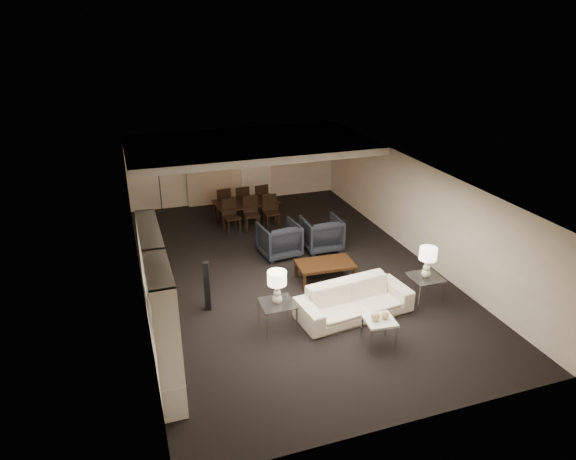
{
  "coord_description": "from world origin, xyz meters",
  "views": [
    {
      "loc": [
        -3.67,
        -10.8,
        5.93
      ],
      "look_at": [
        0.0,
        0.0,
        1.1
      ],
      "focal_mm": 32.0,
      "sensor_mm": 36.0,
      "label": 1
    }
  ],
  "objects_px": {
    "sofa": "(354,300)",
    "side_table_left": "(277,316)",
    "table_lamp_left": "(277,287)",
    "floor_lamp": "(160,188)",
    "coffee_table": "(325,272)",
    "table_lamp_right": "(427,263)",
    "armchair_left": "(279,239)",
    "pendant_light": "(260,160)",
    "marble_table": "(379,332)",
    "vase_amber": "(159,293)",
    "chair_nl": "(232,217)",
    "floor_speaker": "(207,286)",
    "chair_fl": "(222,202)",
    "television": "(158,294)",
    "chair_nm": "(252,214)",
    "chair_fr": "(259,198)",
    "chair_fm": "(241,200)",
    "dining_table": "(246,212)",
    "armchair_right": "(321,234)",
    "vase_blue": "(166,338)",
    "chair_nr": "(271,212)",
    "side_table_right": "(424,289)"
  },
  "relations": [
    {
      "from": "coffee_table",
      "to": "vase_amber",
      "type": "relative_size",
      "value": 8.11
    },
    {
      "from": "side_table_left",
      "to": "chair_fm",
      "type": "bearing_deg",
      "value": 82.36
    },
    {
      "from": "coffee_table",
      "to": "chair_fl",
      "type": "height_order",
      "value": "chair_fl"
    },
    {
      "from": "television",
      "to": "floor_lamp",
      "type": "relative_size",
      "value": 0.69
    },
    {
      "from": "coffee_table",
      "to": "vase_amber",
      "type": "bearing_deg",
      "value": -150.22
    },
    {
      "from": "chair_nm",
      "to": "sofa",
      "type": "bearing_deg",
      "value": -75.88
    },
    {
      "from": "chair_nl",
      "to": "chair_fl",
      "type": "relative_size",
      "value": 1.0
    },
    {
      "from": "vase_blue",
      "to": "chair_fl",
      "type": "distance_m",
      "value": 8.2
    },
    {
      "from": "chair_nr",
      "to": "table_lamp_right",
      "type": "bearing_deg",
      "value": -70.21
    },
    {
      "from": "television",
      "to": "armchair_left",
      "type": "bearing_deg",
      "value": -48.21
    },
    {
      "from": "table_lamp_left",
      "to": "floor_speaker",
      "type": "bearing_deg",
      "value": 134.21
    },
    {
      "from": "chair_fl",
      "to": "chair_fm",
      "type": "relative_size",
      "value": 1.0
    },
    {
      "from": "armchair_left",
      "to": "marble_table",
      "type": "xyz_separation_m",
      "value": [
        0.6,
        -4.4,
        -0.18
      ]
    },
    {
      "from": "pendant_light",
      "to": "side_table_right",
      "type": "relative_size",
      "value": 0.78
    },
    {
      "from": "armchair_left",
      "to": "chair_fm",
      "type": "bearing_deg",
      "value": -91.65
    },
    {
      "from": "coffee_table",
      "to": "armchair_left",
      "type": "bearing_deg",
      "value": 109.44
    },
    {
      "from": "chair_fl",
      "to": "marble_table",
      "type": "bearing_deg",
      "value": 94.58
    },
    {
      "from": "vase_blue",
      "to": "chair_nl",
      "type": "distance_m",
      "value": 6.98
    },
    {
      "from": "pendant_light",
      "to": "chair_fm",
      "type": "xyz_separation_m",
      "value": [
        -0.47,
        0.61,
        -1.43
      ]
    },
    {
      "from": "coffee_table",
      "to": "side_table_left",
      "type": "height_order",
      "value": "side_table_left"
    },
    {
      "from": "sofa",
      "to": "chair_fr",
      "type": "relative_size",
      "value": 2.48
    },
    {
      "from": "chair_nl",
      "to": "chair_nm",
      "type": "xyz_separation_m",
      "value": [
        0.6,
        0.0,
        0.0
      ]
    },
    {
      "from": "pendant_light",
      "to": "television",
      "type": "relative_size",
      "value": 0.46
    },
    {
      "from": "armchair_right",
      "to": "chair_nm",
      "type": "xyz_separation_m",
      "value": [
        -1.43,
        1.9,
        0.04
      ]
    },
    {
      "from": "table_lamp_right",
      "to": "television",
      "type": "distance_m",
      "value": 5.65
    },
    {
      "from": "armchair_right",
      "to": "chair_nl",
      "type": "relative_size",
      "value": 1.01
    },
    {
      "from": "table_lamp_right",
      "to": "dining_table",
      "type": "height_order",
      "value": "table_lamp_right"
    },
    {
      "from": "table_lamp_left",
      "to": "vase_blue",
      "type": "bearing_deg",
      "value": -150.82
    },
    {
      "from": "vase_amber",
      "to": "chair_nl",
      "type": "height_order",
      "value": "vase_amber"
    },
    {
      "from": "armchair_left",
      "to": "chair_fm",
      "type": "relative_size",
      "value": 1.01
    },
    {
      "from": "chair_nl",
      "to": "chair_nr",
      "type": "height_order",
      "value": "same"
    },
    {
      "from": "side_table_left",
      "to": "side_table_right",
      "type": "distance_m",
      "value": 3.4
    },
    {
      "from": "coffee_table",
      "to": "table_lamp_right",
      "type": "distance_m",
      "value": 2.45
    },
    {
      "from": "sofa",
      "to": "vase_blue",
      "type": "xyz_separation_m",
      "value": [
        -3.97,
        -1.27,
        0.78
      ]
    },
    {
      "from": "table_lamp_right",
      "to": "marble_table",
      "type": "height_order",
      "value": "table_lamp_right"
    },
    {
      "from": "television",
      "to": "chair_nm",
      "type": "xyz_separation_m",
      "value": [
        3.11,
        4.89,
        -0.58
      ]
    },
    {
      "from": "sofa",
      "to": "armchair_left",
      "type": "relative_size",
      "value": 2.45
    },
    {
      "from": "chair_nl",
      "to": "armchair_left",
      "type": "bearing_deg",
      "value": -74.42
    },
    {
      "from": "side_table_right",
      "to": "chair_nm",
      "type": "relative_size",
      "value": 0.68
    },
    {
      "from": "pendant_light",
      "to": "sofa",
      "type": "height_order",
      "value": "pendant_light"
    },
    {
      "from": "marble_table",
      "to": "vase_amber",
      "type": "xyz_separation_m",
      "value": [
        -3.97,
        0.43,
        1.36
      ]
    },
    {
      "from": "coffee_table",
      "to": "chair_nr",
      "type": "relative_size",
      "value": 1.36
    },
    {
      "from": "chair_nm",
      "to": "chair_fm",
      "type": "bearing_deg",
      "value": 95.08
    },
    {
      "from": "sofa",
      "to": "side_table_left",
      "type": "height_order",
      "value": "sofa"
    },
    {
      "from": "coffee_table",
      "to": "chair_nl",
      "type": "bearing_deg",
      "value": 111.64
    },
    {
      "from": "coffee_table",
      "to": "floor_speaker",
      "type": "distance_m",
      "value": 2.93
    },
    {
      "from": "vase_amber",
      "to": "chair_fr",
      "type": "xyz_separation_m",
      "value": [
        3.74,
        7.17,
        -1.15
      ]
    },
    {
      "from": "table_lamp_left",
      "to": "chair_fl",
      "type": "xyz_separation_m",
      "value": [
        0.27,
        6.5,
        -0.48
      ]
    },
    {
      "from": "sofa",
      "to": "dining_table",
      "type": "bearing_deg",
      "value": 91.44
    },
    {
      "from": "table_lamp_left",
      "to": "floor_lamp",
      "type": "xyz_separation_m",
      "value": [
        -1.5,
        7.59,
        -0.15
      ]
    }
  ]
}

